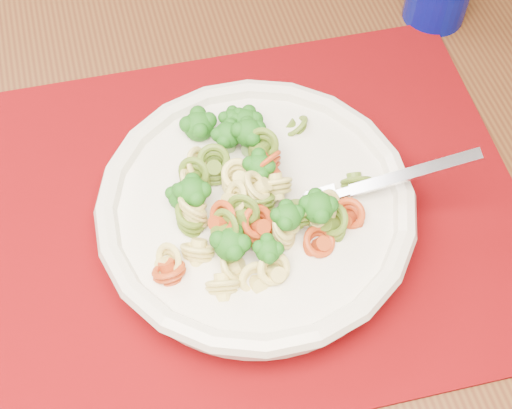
{
  "coord_description": "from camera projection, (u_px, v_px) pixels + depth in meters",
  "views": [
    {
      "loc": [
        0.26,
        -0.25,
        1.32
      ],
      "look_at": [
        0.28,
        0.07,
        0.8
      ],
      "focal_mm": 50.0,
      "sensor_mm": 36.0,
      "label": 1
    }
  ],
  "objects": [
    {
      "name": "pasta_broccoli_heap",
      "position": [
        256.0,
        201.0,
        0.6
      ],
      "size": [
        0.23,
        0.23,
        0.06
      ],
      "primitive_type": null,
      "color": "#CABD64",
      "rests_on": "pasta_bowl"
    },
    {
      "name": "fork",
      "position": [
        322.0,
        199.0,
        0.6
      ],
      "size": [
        0.18,
        0.03,
        0.08
      ],
      "primitive_type": null,
      "rotation": [
        0.0,
        -0.35,
        0.05
      ],
      "color": "silver",
      "rests_on": "pasta_bowl"
    },
    {
      "name": "pasta_bowl",
      "position": [
        256.0,
        210.0,
        0.61
      ],
      "size": [
        0.28,
        0.28,
        0.05
      ],
      "color": "silver",
      "rests_on": "placemat"
    },
    {
      "name": "placemat",
      "position": [
        246.0,
        214.0,
        0.65
      ],
      "size": [
        0.56,
        0.47,
        0.0
      ],
      "primitive_type": "cube",
      "rotation": [
        0.0,
        0.0,
        0.16
      ],
      "color": "#630408",
      "rests_on": "dining_table"
    },
    {
      "name": "dining_table",
      "position": [
        171.0,
        251.0,
        0.76
      ],
      "size": [
        1.46,
        1.1,
        0.76
      ],
      "rotation": [
        0.0,
        0.0,
        0.21
      ],
      "color": "#4E2F16",
      "rests_on": "ground"
    }
  ]
}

